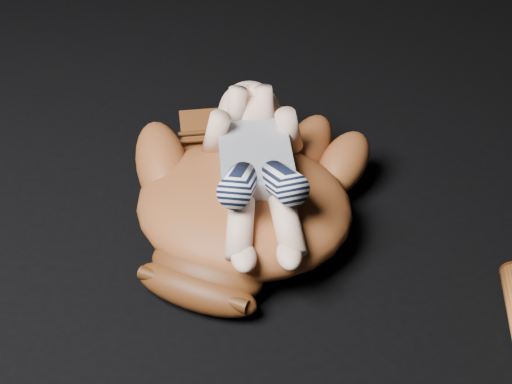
% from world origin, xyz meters
% --- Properties ---
extents(baseball_glove, '(0.55, 0.58, 0.15)m').
position_xyz_m(baseball_glove, '(-0.12, 0.16, 0.07)').
color(baseball_glove, brown).
rests_on(baseball_glove, ground).
extents(newborn_baby, '(0.22, 0.40, 0.15)m').
position_xyz_m(newborn_baby, '(-0.10, 0.17, 0.13)').
color(newborn_baby, '#E2B092').
rests_on(newborn_baby, baseball_glove).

